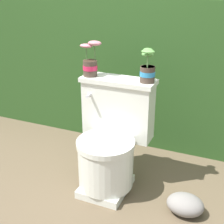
{
  "coord_description": "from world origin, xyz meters",
  "views": [
    {
      "loc": [
        0.79,
        -1.59,
        1.33
      ],
      "look_at": [
        0.04,
        0.14,
        0.54
      ],
      "focal_mm": 50.0,
      "sensor_mm": 36.0,
      "label": 1
    }
  ],
  "objects_px": {
    "potted_plant_midleft": "(148,70)",
    "garden_stone": "(185,205)",
    "toilet": "(111,142)",
    "potted_plant_left": "(90,63)"
  },
  "relations": [
    {
      "from": "potted_plant_midleft",
      "to": "garden_stone",
      "type": "bearing_deg",
      "value": -33.49
    },
    {
      "from": "potted_plant_left",
      "to": "potted_plant_midleft",
      "type": "relative_size",
      "value": 1.1
    },
    {
      "from": "toilet",
      "to": "potted_plant_midleft",
      "type": "bearing_deg",
      "value": 32.54
    },
    {
      "from": "toilet",
      "to": "garden_stone",
      "type": "bearing_deg",
      "value": -10.9
    },
    {
      "from": "garden_stone",
      "to": "toilet",
      "type": "bearing_deg",
      "value": 169.1
    },
    {
      "from": "potted_plant_midleft",
      "to": "garden_stone",
      "type": "height_order",
      "value": "potted_plant_midleft"
    },
    {
      "from": "toilet",
      "to": "potted_plant_left",
      "type": "bearing_deg",
      "value": 150.48
    },
    {
      "from": "potted_plant_left",
      "to": "potted_plant_midleft",
      "type": "distance_m",
      "value": 0.39
    },
    {
      "from": "potted_plant_left",
      "to": "potted_plant_midleft",
      "type": "xyz_separation_m",
      "value": [
        0.39,
        0.02,
        -0.01
      ]
    },
    {
      "from": "potted_plant_midleft",
      "to": "potted_plant_left",
      "type": "bearing_deg",
      "value": -177.81
    }
  ]
}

